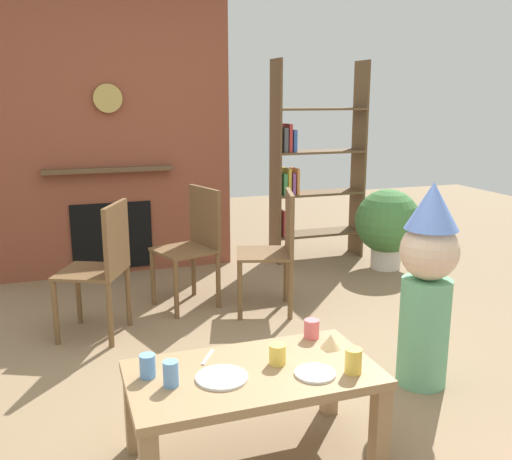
{
  "coord_description": "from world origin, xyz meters",
  "views": [
    {
      "loc": [
        -0.88,
        -2.58,
        1.56
      ],
      "look_at": [
        0.15,
        0.4,
        0.82
      ],
      "focal_mm": 39.94,
      "sensor_mm": 36.0,
      "label": 1
    }
  ],
  "objects_px": {
    "bookshelf": "(311,169)",
    "paper_cup_far_left": "(148,366)",
    "paper_cup_near_right": "(312,329)",
    "dining_chair_middle": "(195,239)",
    "potted_plant_tall": "(387,224)",
    "dining_chair_right": "(277,244)",
    "paper_plate_front": "(222,378)",
    "paper_cup_center": "(353,361)",
    "paper_plate_rear": "(315,373)",
    "birthday_cake_slice": "(331,341)",
    "dining_chair_left": "(104,262)",
    "paper_cup_near_left": "(171,374)",
    "paper_cup_far_right": "(277,354)",
    "child_in_pink": "(427,281)",
    "coffee_table": "(253,385)"
  },
  "relations": [
    {
      "from": "paper_cup_near_right",
      "to": "paper_cup_far_left",
      "type": "distance_m",
      "value": 0.82
    },
    {
      "from": "paper_cup_near_right",
      "to": "birthday_cake_slice",
      "type": "xyz_separation_m",
      "value": [
        0.04,
        -0.13,
        -0.01
      ]
    },
    {
      "from": "paper_cup_far_left",
      "to": "dining_chair_middle",
      "type": "xyz_separation_m",
      "value": [
        0.64,
        1.9,
        0.04
      ]
    },
    {
      "from": "bookshelf",
      "to": "dining_chair_middle",
      "type": "xyz_separation_m",
      "value": [
        -1.35,
        -0.88,
        -0.38
      ]
    },
    {
      "from": "paper_cup_center",
      "to": "paper_cup_far_left",
      "type": "relative_size",
      "value": 1.09
    },
    {
      "from": "dining_chair_left",
      "to": "paper_plate_front",
      "type": "bearing_deg",
      "value": 127.02
    },
    {
      "from": "birthday_cake_slice",
      "to": "potted_plant_tall",
      "type": "xyz_separation_m",
      "value": [
        1.69,
        2.24,
        -0.03
      ]
    },
    {
      "from": "bookshelf",
      "to": "child_in_pink",
      "type": "bearing_deg",
      "value": -100.26
    },
    {
      "from": "dining_chair_right",
      "to": "dining_chair_left",
      "type": "bearing_deg",
      "value": 19.71
    },
    {
      "from": "bookshelf",
      "to": "paper_cup_far_left",
      "type": "distance_m",
      "value": 3.45
    },
    {
      "from": "dining_chair_left",
      "to": "dining_chair_right",
      "type": "distance_m",
      "value": 1.23
    },
    {
      "from": "child_in_pink",
      "to": "coffee_table",
      "type": "bearing_deg",
      "value": -0.0
    },
    {
      "from": "dining_chair_left",
      "to": "potted_plant_tall",
      "type": "relative_size",
      "value": 1.21
    },
    {
      "from": "birthday_cake_slice",
      "to": "dining_chair_left",
      "type": "relative_size",
      "value": 0.11
    },
    {
      "from": "child_in_pink",
      "to": "potted_plant_tall",
      "type": "xyz_separation_m",
      "value": [
        0.99,
        1.98,
        -0.17
      ]
    },
    {
      "from": "paper_cup_near_left",
      "to": "potted_plant_tall",
      "type": "distance_m",
      "value": 3.4
    },
    {
      "from": "paper_plate_rear",
      "to": "paper_plate_front",
      "type": "bearing_deg",
      "value": 166.27
    },
    {
      "from": "potted_plant_tall",
      "to": "dining_chair_right",
      "type": "bearing_deg",
      "value": -153.39
    },
    {
      "from": "paper_cup_center",
      "to": "birthday_cake_slice",
      "type": "bearing_deg",
      "value": 85.05
    },
    {
      "from": "bookshelf",
      "to": "paper_cup_near_left",
      "type": "distance_m",
      "value": 3.5
    },
    {
      "from": "paper_plate_front",
      "to": "potted_plant_tall",
      "type": "bearing_deg",
      "value": 46.39
    },
    {
      "from": "paper_cup_center",
      "to": "paper_cup_far_left",
      "type": "bearing_deg",
      "value": 163.31
    },
    {
      "from": "bookshelf",
      "to": "paper_plate_rear",
      "type": "height_order",
      "value": "bookshelf"
    },
    {
      "from": "paper_cup_near_left",
      "to": "paper_cup_far_right",
      "type": "height_order",
      "value": "paper_cup_near_left"
    },
    {
      "from": "birthday_cake_slice",
      "to": "dining_chair_right",
      "type": "xyz_separation_m",
      "value": [
        0.33,
        1.56,
        0.05
      ]
    },
    {
      "from": "paper_cup_far_right",
      "to": "dining_chair_left",
      "type": "distance_m",
      "value": 1.68
    },
    {
      "from": "paper_plate_front",
      "to": "dining_chair_left",
      "type": "xyz_separation_m",
      "value": [
        -0.34,
        1.62,
        0.08
      ]
    },
    {
      "from": "paper_cup_near_right",
      "to": "dining_chair_middle",
      "type": "height_order",
      "value": "dining_chair_middle"
    },
    {
      "from": "paper_cup_far_left",
      "to": "bookshelf",
      "type": "bearing_deg",
      "value": 54.37
    },
    {
      "from": "paper_cup_far_left",
      "to": "dining_chair_right",
      "type": "relative_size",
      "value": 0.11
    },
    {
      "from": "birthday_cake_slice",
      "to": "potted_plant_tall",
      "type": "bearing_deg",
      "value": 52.93
    },
    {
      "from": "paper_cup_far_right",
      "to": "dining_chair_right",
      "type": "height_order",
      "value": "dining_chair_right"
    },
    {
      "from": "potted_plant_tall",
      "to": "paper_cup_far_left",
      "type": "bearing_deg",
      "value": -138.47
    },
    {
      "from": "paper_cup_far_right",
      "to": "dining_chair_middle",
      "type": "relative_size",
      "value": 0.1
    },
    {
      "from": "bookshelf",
      "to": "paper_plate_front",
      "type": "relative_size",
      "value": 8.74
    },
    {
      "from": "paper_plate_rear",
      "to": "dining_chair_right",
      "type": "relative_size",
      "value": 0.19
    },
    {
      "from": "bookshelf",
      "to": "paper_cup_center",
      "type": "xyz_separation_m",
      "value": [
        -1.18,
        -3.03,
        -0.41
      ]
    },
    {
      "from": "paper_cup_near_left",
      "to": "dining_chair_left",
      "type": "bearing_deg",
      "value": 94.66
    },
    {
      "from": "paper_plate_rear",
      "to": "potted_plant_tall",
      "type": "height_order",
      "value": "potted_plant_tall"
    },
    {
      "from": "paper_cup_near_left",
      "to": "paper_cup_far_left",
      "type": "height_order",
      "value": "paper_cup_near_left"
    },
    {
      "from": "birthday_cake_slice",
      "to": "dining_chair_middle",
      "type": "distance_m",
      "value": 1.91
    },
    {
      "from": "coffee_table",
      "to": "paper_cup_center",
      "type": "relative_size",
      "value": 9.78
    },
    {
      "from": "paper_cup_near_left",
      "to": "paper_cup_far_right",
      "type": "distance_m",
      "value": 0.48
    },
    {
      "from": "bookshelf",
      "to": "paper_cup_far_left",
      "type": "bearing_deg",
      "value": -125.63
    },
    {
      "from": "paper_plate_front",
      "to": "dining_chair_right",
      "type": "bearing_deg",
      "value": 62.07
    },
    {
      "from": "paper_cup_center",
      "to": "paper_plate_front",
      "type": "xyz_separation_m",
      "value": [
        -0.54,
        0.13,
        -0.05
      ]
    },
    {
      "from": "bookshelf",
      "to": "paper_cup_near_right",
      "type": "distance_m",
      "value": 2.93
    },
    {
      "from": "paper_cup_near_right",
      "to": "dining_chair_middle",
      "type": "xyz_separation_m",
      "value": [
        -0.16,
        1.76,
        0.04
      ]
    },
    {
      "from": "dining_chair_middle",
      "to": "potted_plant_tall",
      "type": "relative_size",
      "value": 1.21
    },
    {
      "from": "potted_plant_tall",
      "to": "paper_cup_center",
      "type": "bearing_deg",
      "value": -124.5
    }
  ]
}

